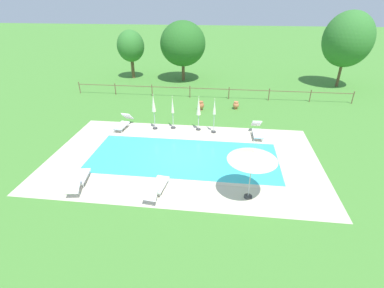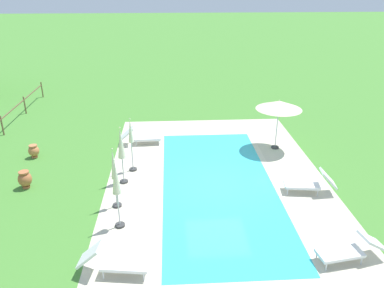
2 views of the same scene
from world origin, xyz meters
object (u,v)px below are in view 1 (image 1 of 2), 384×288
Objects in this scene: sun_lounger_north_end at (79,179)px; patio_umbrella_closed_row_centre at (199,108)px; sun_lounger_north_near_steps at (257,131)px; tree_far_west at (183,44)px; sun_lounger_north_mid at (157,186)px; patio_umbrella_open_foreground at (253,156)px; patio_umbrella_closed_row_west at (214,111)px; terracotta_urn_by_tree at (236,105)px; patio_umbrella_closed_row_mid_east at (154,106)px; terracotta_urn_near_fence at (201,105)px; patio_umbrella_closed_row_mid_west at (173,109)px; tree_west_mid at (131,46)px; tree_centre at (348,39)px; sun_lounger_north_far at (123,123)px.

patio_umbrella_closed_row_centre is (4.97, 6.91, 1.20)m from sun_lounger_north_end.
tree_far_west is at bearing 117.53° from sun_lounger_north_near_steps.
sun_lounger_north_mid is 19.69m from tree_far_west.
patio_umbrella_open_foreground is 1.02× the size of patio_umbrella_closed_row_west.
sun_lounger_north_end is at bearing -125.73° from patio_umbrella_closed_row_centre.
terracotta_urn_by_tree is at bearing -56.02° from tree_far_west.
patio_umbrella_closed_row_mid_east is 4.94m from terracotta_urn_near_fence.
sun_lounger_north_end is at bearing -106.85° from patio_umbrella_closed_row_mid_east.
terracotta_urn_near_fence is 2.80m from terracotta_urn_by_tree.
sun_lounger_north_near_steps is 5.82m from terracotta_urn_near_fence.
patio_umbrella_closed_row_mid_west reaches higher than terracotta_urn_by_tree.
tree_far_west reaches higher than tree_west_mid.
sun_lounger_north_mid is 3.79m from sun_lounger_north_end.
sun_lounger_north_mid is 23.83m from tree_centre.
tree_centre reaches higher than sun_lounger_north_end.
sun_lounger_north_far is 0.83× the size of patio_umbrella_closed_row_mid_east.
patio_umbrella_closed_row_mid_west reaches higher than terracotta_urn_near_fence.
patio_umbrella_closed_row_mid_west is at bearing 123.81° from patio_umbrella_open_foreground.
sun_lounger_north_far is at bearing -176.64° from patio_umbrella_closed_row_mid_east.
tree_west_mid reaches higher than terracotta_urn_by_tree.
sun_lounger_north_end is (0.11, -6.61, -0.02)m from sun_lounger_north_far.
patio_umbrella_closed_row_west reaches higher than sun_lounger_north_far.
tree_far_west is 0.85× the size of tree_centre.
tree_west_mid reaches higher than sun_lounger_north_far.
terracotta_urn_near_fence is (0.99, 10.81, -0.01)m from sun_lounger_north_mid.
sun_lounger_north_far is 0.88× the size of patio_umbrella_closed_row_mid_west.
sun_lounger_north_far is at bearing -100.15° from tree_far_west.
patio_umbrella_closed_row_west is 17.09m from tree_centre.
patio_umbrella_closed_row_centre is 3.90× the size of terracotta_urn_by_tree.
sun_lounger_north_far is 13.20m from tree_far_west.
sun_lounger_north_mid is at bearing -69.88° from tree_west_mid.
tree_far_west is (-2.83, 12.27, 2.15)m from patio_umbrella_closed_row_centre.
sun_lounger_north_far is 3.53m from patio_umbrella_closed_row_mid_west.
patio_umbrella_open_foreground is at bearing -74.06° from patio_umbrella_closed_row_west.
sun_lounger_north_near_steps is 3.26× the size of terracotta_urn_by_tree.
patio_umbrella_closed_row_mid_west is (-4.64, 6.93, -0.73)m from patio_umbrella_open_foreground.
tree_west_mid is (-8.23, 8.94, 2.95)m from terracotta_urn_near_fence.
patio_umbrella_closed_row_centre reaches higher than sun_lounger_north_near_steps.
patio_umbrella_closed_row_centre is at bearing 113.01° from patio_umbrella_open_foreground.
sun_lounger_north_near_steps is at bearing -2.67° from patio_umbrella_closed_row_mid_east.
terracotta_urn_near_fence is 1.16× the size of terracotta_urn_by_tree.
terracotta_urn_near_fence is at bearing 54.97° from patio_umbrella_closed_row_mid_east.
terracotta_urn_by_tree is 0.09× the size of tree_centre.
patio_umbrella_open_foreground is at bearing -117.40° from tree_centre.
tree_far_west is (-5.74, 19.14, 1.57)m from patio_umbrella_open_foreground.
tree_far_west reaches higher than sun_lounger_north_near_steps.
patio_umbrella_open_foreground is 6.88m from patio_umbrella_closed_row_west.
sun_lounger_north_mid is 0.81× the size of patio_umbrella_closed_row_mid_east.
tree_centre is (10.09, 7.64, 4.09)m from terracotta_urn_by_tree.
sun_lounger_north_end is 3.48× the size of terracotta_urn_by_tree.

